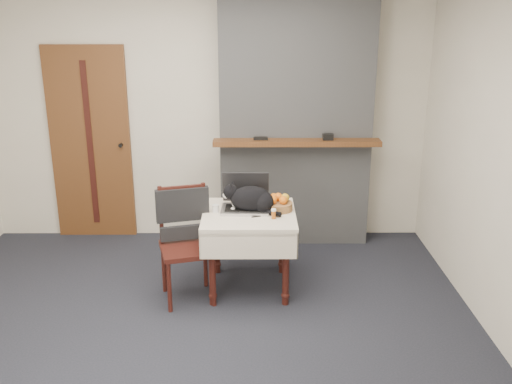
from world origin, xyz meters
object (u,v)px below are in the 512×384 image
at_px(side_table, 249,225).
at_px(pill_bottle, 274,214).
at_px(cream_jar, 216,208).
at_px(fruit_basket, 278,204).
at_px(chair, 185,227).
at_px(cat, 252,199).
at_px(laptop, 245,200).
at_px(door, 91,144).

distance_m(side_table, pill_bottle, 0.29).
bearing_deg(cream_jar, fruit_basket, 5.79).
height_order(fruit_basket, chair, chair).
xyz_separation_m(cream_jar, pill_bottle, (0.48, -0.16, 0.01)).
relative_size(pill_bottle, chair, 0.09).
height_order(pill_bottle, fruit_basket, fruit_basket).
xyz_separation_m(cat, fruit_basket, (0.23, 0.04, -0.05)).
height_order(side_table, cat, cat).
bearing_deg(cat, laptop, 136.13).
distance_m(cream_jar, chair, 0.30).
xyz_separation_m(fruit_basket, chair, (-0.79, -0.17, -0.15)).
relative_size(cream_jar, chair, 0.07).
xyz_separation_m(door, side_table, (1.64, -1.24, -0.41)).
relative_size(laptop, pill_bottle, 4.93).
distance_m(laptop, fruit_basket, 0.29).
xyz_separation_m(side_table, fruit_basket, (0.25, 0.07, 0.17)).
bearing_deg(fruit_basket, laptop, 170.91).
relative_size(door, pill_bottle, 24.08).
relative_size(door, fruit_basket, 8.30).
distance_m(door, cat, 2.07).
xyz_separation_m(door, cream_jar, (1.36, -1.23, -0.27)).
distance_m(pill_bottle, chair, 0.75).
bearing_deg(laptop, cream_jar, -156.73).
bearing_deg(pill_bottle, laptop, 132.55).
distance_m(laptop, cream_jar, 0.27).
bearing_deg(cat, fruit_basket, 19.25).
height_order(door, cream_jar, door).
distance_m(pill_bottle, fruit_basket, 0.22).
distance_m(cat, pill_bottle, 0.26).
bearing_deg(fruit_basket, pill_bottle, -103.03).
height_order(cat, chair, same).
bearing_deg(laptop, cat, -52.69).
bearing_deg(side_table, door, 143.01).
height_order(cream_jar, chair, chair).
height_order(side_table, laptop, laptop).
xyz_separation_m(laptop, cat, (0.06, -0.08, 0.03)).
distance_m(laptop, cat, 0.11).
xyz_separation_m(laptop, chair, (-0.50, -0.21, -0.17)).
bearing_deg(cat, cream_jar, -166.25).
height_order(side_table, chair, chair).
distance_m(laptop, pill_bottle, 0.35).
height_order(cat, pill_bottle, cat).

